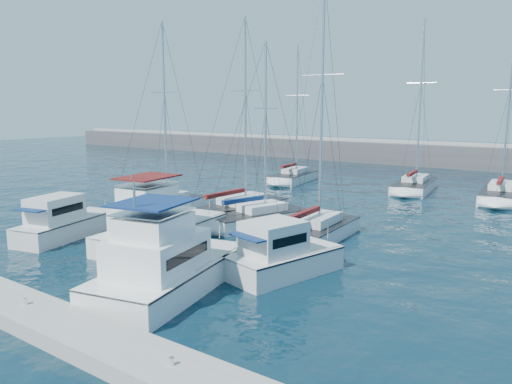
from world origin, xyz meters
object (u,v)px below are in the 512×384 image
Objects in this scene: motor_yacht_port_outer at (63,224)px; sailboat_mid_a at (161,206)px; sailboat_mid_c at (257,218)px; motor_yacht_port_inner at (159,226)px; motor_yacht_stbd_outer at (280,257)px; sailboat_back_b at (414,186)px; sailboat_mid_b at (239,209)px; sailboat_back_c at (501,194)px; motor_yacht_stbd_inner at (166,267)px; sailboat_mid_d at (314,231)px; sailboat_back_a at (294,177)px.

sailboat_mid_a is at bearing 80.31° from motor_yacht_port_outer.
motor_yacht_port_outer is 0.57× the size of sailboat_mid_c.
motor_yacht_port_outer is 6.56m from motor_yacht_port_inner.
sailboat_back_b is (-2.99, 29.07, -0.40)m from motor_yacht_stbd_outer.
sailboat_mid_a is 1.16× the size of sailboat_mid_c.
motor_yacht_port_inner is at bearing -86.33° from sailboat_mid_c.
motor_yacht_port_outer is 8.99m from sailboat_mid_a.
motor_yacht_stbd_outer is at bearing -23.69° from sailboat_mid_a.
sailboat_mid_c is at bearing -25.02° from sailboat_mid_b.
sailboat_mid_a is at bearing -138.92° from sailboat_back_c.
sailboat_mid_d is at bearing 72.33° from motor_yacht_stbd_inner.
motor_yacht_stbd_inner is at bearing -26.73° from motor_yacht_port_outer.
sailboat_mid_c is at bearing 145.86° from motor_yacht_stbd_outer.
motor_yacht_stbd_outer is 0.49× the size of sailboat_mid_c.
sailboat_back_c is (13.90, 28.44, -0.61)m from motor_yacht_port_inner.
sailboat_mid_a is at bearing 170.52° from motor_yacht_stbd_outer.
sailboat_mid_d is at bearing 5.44° from sailboat_mid_c.
motor_yacht_port_outer is at bearing -128.61° from sailboat_back_c.
sailboat_mid_d reaches higher than sailboat_back_a.
sailboat_back_c is (20.97, 1.39, -0.01)m from sailboat_back_a.
sailboat_back_a reaches higher than motor_yacht_port_inner.
motor_yacht_stbd_inner is 5.69m from motor_yacht_stbd_outer.
sailboat_mid_d is (7.05, 6.48, -0.59)m from motor_yacht_port_inner.
sailboat_mid_c is (7.95, 10.07, -0.43)m from motor_yacht_port_outer.
motor_yacht_port_inner is at bearing 126.09° from motor_yacht_stbd_inner.
motor_yacht_port_outer is 0.45× the size of sailboat_mid_d.
sailboat_mid_d is (13.12, 8.96, -0.40)m from motor_yacht_port_outer.
sailboat_mid_a is at bearing -149.99° from sailboat_mid_b.
motor_yacht_stbd_inner is 34.89m from sailboat_back_a.
motor_yacht_port_inner is 0.74× the size of sailboat_mid_c.
sailboat_back_a is (-8.95, 19.46, 0.02)m from sailboat_mid_c.
sailboat_mid_b is at bearing -117.63° from sailboat_back_b.
motor_yacht_stbd_inner is 16.17m from sailboat_mid_b.
sailboat_mid_d reaches higher than sailboat_mid_a.
sailboat_back_b is at bearing 77.25° from motor_yacht_stbd_inner.
sailboat_mid_b is at bearing -79.27° from sailboat_back_a.
sailboat_back_c is (6.85, 21.96, -0.02)m from sailboat_mid_d.
motor_yacht_port_outer is at bearing -110.70° from sailboat_mid_c.
motor_yacht_port_inner is 9.31m from sailboat_mid_b.
motor_yacht_port_inner is 31.66m from sailboat_back_c.
sailboat_mid_c is 0.83× the size of sailboat_back_c.
motor_yacht_port_inner is 0.61× the size of sailboat_back_c.
sailboat_mid_a is 13.75m from sailboat_mid_d.
motor_yacht_stbd_outer is at bearing -105.41° from sailboat_back_c.
sailboat_back_a is at bearing 132.29° from sailboat_mid_c.
motor_yacht_stbd_outer is 7.16m from sailboat_mid_d.
sailboat_mid_c is 0.76× the size of sailboat_back_b.
sailboat_back_a is at bearing 99.27° from motor_yacht_stbd_inner.
sailboat_back_b is (13.07, 1.62, 0.01)m from sailboat_back_a.
sailboat_back_a is (-7.07, 27.04, -0.60)m from motor_yacht_port_inner.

